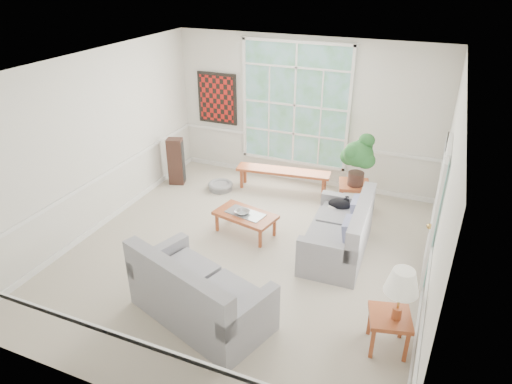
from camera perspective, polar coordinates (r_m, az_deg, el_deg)
floor at (r=7.49m, az=-1.31°, el=-7.72°), size 5.50×6.00×0.01m
ceiling at (r=6.27m, az=-1.60°, el=15.42°), size 5.50×6.00×0.02m
wall_back at (r=9.38m, az=6.10°, el=9.80°), size 5.50×0.02×3.00m
wall_front at (r=4.56m, az=-17.21°, el=-11.77°), size 5.50×0.02×3.00m
wall_left at (r=8.17m, az=-19.45°, el=5.72°), size 0.02×6.00×3.00m
wall_right at (r=6.26m, az=22.26°, el=-1.36°), size 0.02×6.00×3.00m
window_back at (r=9.36m, az=4.88°, el=10.77°), size 2.30×0.08×2.40m
entry_door at (r=7.00m, az=21.52°, el=-2.37°), size 0.08×0.90×2.10m
door_sidelight at (r=6.39m, az=21.35°, el=-4.17°), size 0.08×0.26×1.90m
wall_art at (r=10.01m, az=-4.89°, el=11.56°), size 0.90×0.06×1.10m
wall_frame_near at (r=7.85m, az=22.60°, el=4.68°), size 0.04×0.26×0.32m
wall_frame_far at (r=8.22m, az=22.71°, el=5.65°), size 0.04×0.26×0.32m
loveseat_right at (r=7.38m, az=10.19°, el=-4.39°), size 0.95×1.76×0.93m
loveseat_front at (r=6.07m, az=-6.93°, el=-11.49°), size 2.08×1.52×1.01m
coffee_table at (r=7.90m, az=-1.32°, el=-3.95°), size 1.14×0.77×0.39m
pewter_bowl at (r=7.78m, az=-1.74°, el=-2.52°), size 0.37×0.37×0.07m
window_bench at (r=9.38m, az=3.37°, el=1.50°), size 1.94×0.61×0.44m
end_table at (r=8.79m, az=12.01°, el=-0.56°), size 0.67×0.67×0.55m
houseplant at (r=8.42m, az=12.60°, el=3.93°), size 0.68×0.68×0.99m
side_table at (r=5.99m, az=16.15°, el=-16.39°), size 0.59×0.59×0.50m
table_lamp at (r=5.60m, az=17.56°, el=-12.19°), size 0.44×0.44×0.69m
pet_bed at (r=9.48m, az=-4.46°, el=0.75°), size 0.51×0.51×0.15m
floor_speaker at (r=9.69m, az=-9.97°, el=3.79°), size 0.37×0.33×0.99m
cat at (r=7.87m, az=10.41°, el=-1.44°), size 0.44×0.35×0.18m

